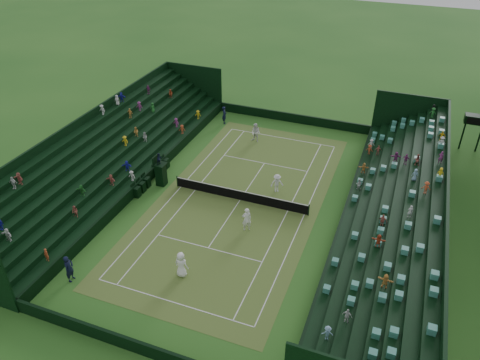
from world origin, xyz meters
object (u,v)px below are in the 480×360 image
Objects in this scene: player_far_east at (277,183)px; player_near_west at (181,264)px; player_far_west at (256,133)px; umpire_chair at (161,171)px; player_near_east at (247,219)px; tennis_net at (240,195)px.

player_near_west is at bearing -133.51° from player_far_east.
player_far_west is 1.16× the size of player_far_east.
player_far_east is (9.67, 2.54, -0.49)m from umpire_chair.
player_near_east is at bearing -61.79° from player_far_west.
player_near_east is 1.19× the size of player_far_east.
player_far_west is 9.18m from player_far_east.
player_near_east is at bearing -61.62° from tennis_net.
player_far_east is at bearing -100.78° from player_near_west.
umpire_chair is at bearing -51.03° from player_near_west.
player_near_east is 5.80m from player_far_east.
player_near_west is (-0.50, -9.52, 0.44)m from tennis_net.
player_near_east reaches higher than player_far_west.
tennis_net is at bearing -66.11° from player_far_west.
player_near_west reaches higher than player_far_west.
player_near_east is at bearing -125.42° from player_far_east.
tennis_net is 6.03× the size of player_far_west.
umpire_chair is 11.50m from player_near_west.
player_far_east is (0.59, 5.77, -0.16)m from player_near_east.
player_near_west is 0.97× the size of player_near_east.
umpire_chair is 9.64m from player_near_east.
tennis_net is 9.55m from player_near_west.
player_far_west is at bearing 102.33° from tennis_net.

